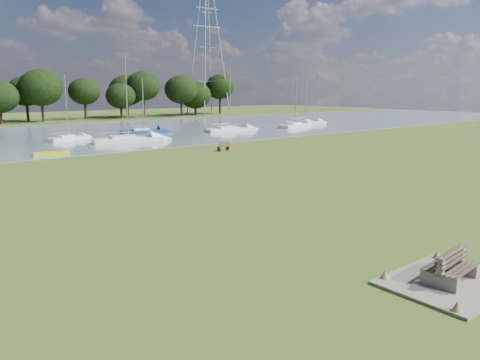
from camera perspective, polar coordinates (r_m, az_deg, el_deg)
ground at (r=25.91m, az=-4.47°, el=-2.73°), size 220.00×220.00×0.00m
river at (r=64.67m, az=-26.11°, el=4.50°), size 220.00×40.00×0.10m
concrete_pad at (r=16.87m, az=24.15°, el=-11.24°), size 4.20×3.20×0.10m
bench_pair at (r=16.70m, az=24.28°, el=-9.72°), size 2.07×1.34×1.06m
riverbank_bench at (r=47.06m, az=-1.99°, el=4.13°), size 1.55×0.74×0.92m
kayak at (r=47.16m, az=-21.96°, el=3.02°), size 3.20×1.55×0.31m
pylon at (r=111.76m, az=-4.02°, el=18.35°), size 7.18×5.03×32.40m
sailboat_0 at (r=68.04m, az=-1.28°, el=6.34°), size 7.65×3.03×10.10m
sailboat_1 at (r=55.67m, az=-13.52°, el=4.99°), size 8.15×3.93×9.89m
sailboat_2 at (r=81.98m, az=7.89°, el=7.06°), size 7.74×3.15×9.28m
sailboat_3 at (r=59.60m, az=-20.21°, el=4.95°), size 5.60×3.28×7.80m
sailboat_6 at (r=65.84m, az=-11.66°, el=5.94°), size 6.51×2.85×7.47m
sailboat_8 at (r=75.96m, az=6.72°, el=6.76°), size 7.53×3.59×7.97m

